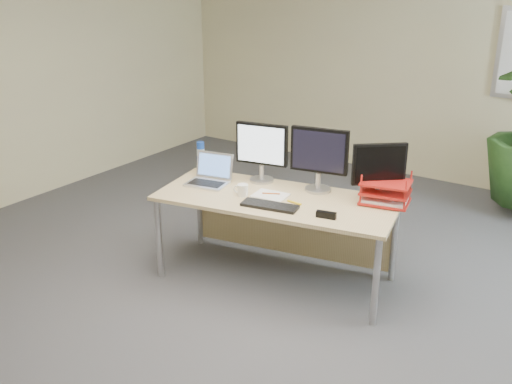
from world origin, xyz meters
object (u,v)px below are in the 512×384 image
Objects in this scene: desk at (281,210)px; laptop at (210,176)px; monitor_left at (262,149)px; monitor_right at (319,155)px.

laptop is (-0.61, -0.12, 0.21)m from desk.
monitor_left is 0.48m from laptop.
monitor_right is 1.36× the size of laptop.
laptop reaches higher than desk.
desk is 5.24× the size of laptop.
laptop is at bearing -168.54° from desk.
desk is at bearing 11.46° from laptop.
monitor_right is 0.92m from laptop.
monitor_right is at bearing 21.83° from laptop.
monitor_left is (-0.28, 0.14, 0.43)m from desk.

